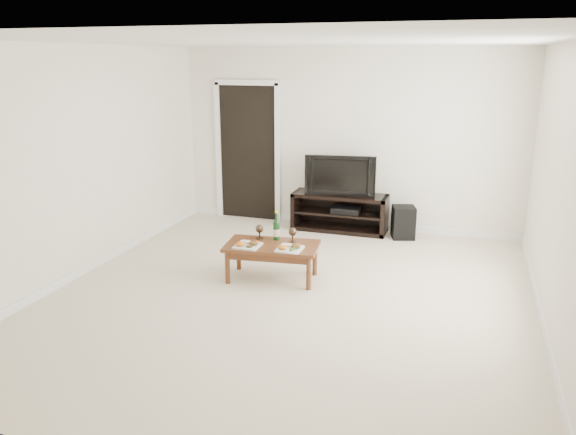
{
  "coord_description": "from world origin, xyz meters",
  "views": [
    {
      "loc": [
        1.7,
        -5.23,
        2.46
      ],
      "look_at": [
        -0.2,
        0.59,
        0.7
      ],
      "focal_mm": 35.0,
      "sensor_mm": 36.0,
      "label": 1
    }
  ],
  "objects_px": {
    "media_console": "(340,212)",
    "television": "(341,174)",
    "subwoofer": "(403,222)",
    "coffee_table": "(272,262)"
  },
  "relations": [
    {
      "from": "subwoofer",
      "to": "coffee_table",
      "type": "relative_size",
      "value": 0.44
    },
    {
      "from": "subwoofer",
      "to": "coffee_table",
      "type": "height_order",
      "value": "subwoofer"
    },
    {
      "from": "subwoofer",
      "to": "coffee_table",
      "type": "distance_m",
      "value": 2.36
    },
    {
      "from": "media_console",
      "to": "subwoofer",
      "type": "distance_m",
      "value": 0.93
    },
    {
      "from": "media_console",
      "to": "coffee_table",
      "type": "distance_m",
      "value": 2.1
    },
    {
      "from": "television",
      "to": "coffee_table",
      "type": "xyz_separation_m",
      "value": [
        -0.31,
        -2.08,
        -0.63
      ]
    },
    {
      "from": "media_console",
      "to": "television",
      "type": "xyz_separation_m",
      "value": [
        0.0,
        0.0,
        0.56
      ]
    },
    {
      "from": "media_console",
      "to": "television",
      "type": "distance_m",
      "value": 0.56
    },
    {
      "from": "television",
      "to": "subwoofer",
      "type": "xyz_separation_m",
      "value": [
        0.93,
        -0.07,
        -0.61
      ]
    },
    {
      "from": "media_console",
      "to": "subwoofer",
      "type": "relative_size",
      "value": 3.03
    }
  ]
}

